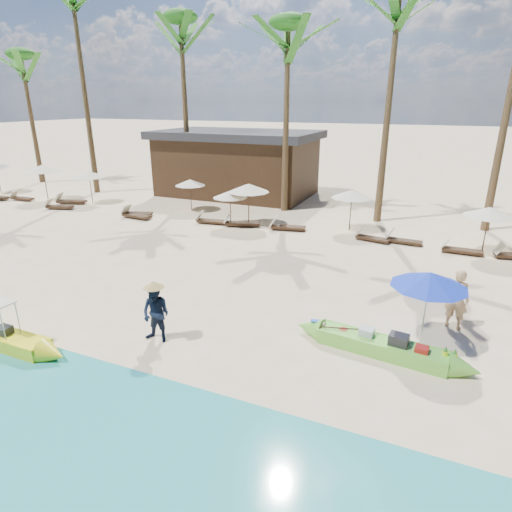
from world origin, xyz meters
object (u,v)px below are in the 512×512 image
at_px(green_canoe, 381,346).
at_px(blue_umbrella, 430,280).
at_px(yellow_canoe, 1,338).
at_px(tourist, 457,299).

distance_m(green_canoe, blue_umbrella, 2.10).
height_order(yellow_canoe, tourist, tourist).
xyz_separation_m(green_canoe, yellow_canoe, (-9.45, -3.60, -0.01)).
xyz_separation_m(yellow_canoe, tourist, (11.17, 5.86, 0.69)).
bearing_deg(tourist, green_canoe, 70.40).
bearing_deg(green_canoe, yellow_canoe, -152.63).
height_order(yellow_canoe, blue_umbrella, blue_umbrella).
relative_size(green_canoe, blue_umbrella, 2.51).
relative_size(green_canoe, yellow_canoe, 1.05).
relative_size(tourist, blue_umbrella, 0.86).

